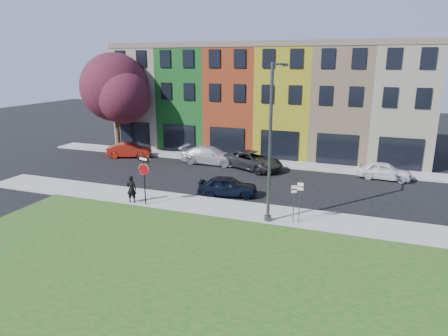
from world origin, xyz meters
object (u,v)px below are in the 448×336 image
at_px(stop_sign, 144,170).
at_px(sedan_near, 228,186).
at_px(man, 132,189).
at_px(street_lamp, 271,144).

relative_size(stop_sign, sedan_near, 0.73).
bearing_deg(sedan_near, man, 111.76).
relative_size(stop_sign, man, 1.77).
distance_m(man, street_lamp, 9.51).
bearing_deg(street_lamp, man, -173.43).
distance_m(stop_sign, street_lamp, 8.17).
relative_size(man, street_lamp, 0.20).
xyz_separation_m(stop_sign, sedan_near, (4.18, 3.62, -1.64)).
bearing_deg(stop_sign, sedan_near, 60.05).
relative_size(man, sedan_near, 0.41).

